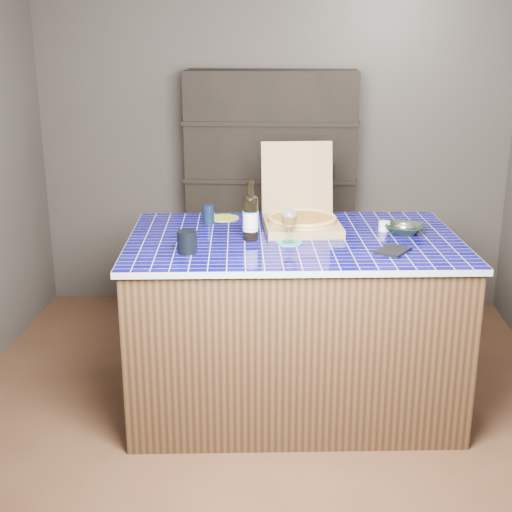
# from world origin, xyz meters

# --- Properties ---
(room) EXTENTS (3.50, 3.50, 3.50)m
(room) POSITION_xyz_m (0.00, 0.00, 1.25)
(room) COLOR brown
(room) RESTS_ON ground
(shelving_unit) EXTENTS (1.20, 0.41, 1.80)m
(shelving_unit) POSITION_xyz_m (0.00, 1.53, 0.90)
(shelving_unit) COLOR black
(shelving_unit) RESTS_ON floor
(kitchen_island) EXTENTS (1.88, 1.28, 0.98)m
(kitchen_island) POSITION_xyz_m (0.18, 0.15, 0.49)
(kitchen_island) COLOR #4D371E
(kitchen_island) RESTS_ON floor
(pizza_box) EXTENTS (0.48, 0.56, 0.46)m
(pizza_box) POSITION_xyz_m (0.22, 0.34, 1.05)
(pizza_box) COLOR #A08352
(pizza_box) RESTS_ON kitchen_island
(mead_bottle) EXTENTS (0.09, 0.09, 0.32)m
(mead_bottle) POSITION_xyz_m (-0.06, 0.10, 1.11)
(mead_bottle) COLOR black
(mead_bottle) RESTS_ON kitchen_island
(teal_trivet) EXTENTS (0.14, 0.14, 0.01)m
(teal_trivet) POSITION_xyz_m (0.15, 0.04, 0.99)
(teal_trivet) COLOR teal
(teal_trivet) RESTS_ON kitchen_island
(wine_glass) EXTENTS (0.08, 0.08, 0.19)m
(wine_glass) POSITION_xyz_m (0.15, 0.04, 1.12)
(wine_glass) COLOR white
(wine_glass) RESTS_ON teal_trivet
(tumbler) EXTENTS (0.10, 0.10, 0.11)m
(tumbler) POSITION_xyz_m (-0.36, -0.16, 1.04)
(tumbler) COLOR black
(tumbler) RESTS_ON kitchen_island
(dvd_case) EXTENTS (0.21, 0.22, 0.01)m
(dvd_case) POSITION_xyz_m (0.68, -0.08, 0.99)
(dvd_case) COLOR black
(dvd_case) RESTS_ON kitchen_island
(bowl) EXTENTS (0.27, 0.27, 0.05)m
(bowl) POSITION_xyz_m (0.79, 0.27, 1.01)
(bowl) COLOR black
(bowl) RESTS_ON kitchen_island
(foil_contents) EXTENTS (0.11, 0.09, 0.05)m
(foil_contents) POSITION_xyz_m (0.79, 0.27, 1.02)
(foil_contents) COLOR silver
(foil_contents) RESTS_ON bowl
(white_jar) EXTENTS (0.06, 0.06, 0.05)m
(white_jar) POSITION_xyz_m (0.68, 0.32, 1.01)
(white_jar) COLOR white
(white_jar) RESTS_ON kitchen_island
(navy_cup) EXTENTS (0.07, 0.07, 0.11)m
(navy_cup) POSITION_xyz_m (-0.32, 0.43, 1.04)
(navy_cup) COLOR black
(navy_cup) RESTS_ON kitchen_island
(green_trivet) EXTENTS (0.18, 0.18, 0.01)m
(green_trivet) POSITION_xyz_m (-0.24, 0.55, 0.99)
(green_trivet) COLOR gold
(green_trivet) RESTS_ON kitchen_island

